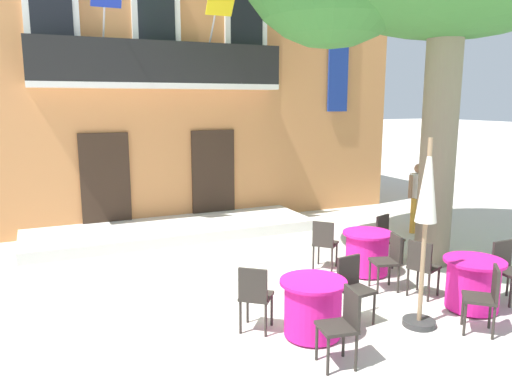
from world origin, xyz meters
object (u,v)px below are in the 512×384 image
Objects in this scene: cafe_table_middle at (473,284)px; cafe_table_front at (367,252)px; cafe_chair_near_tree_2 at (353,285)px; cafe_chair_near_tree_0 at (255,294)px; cafe_chair_middle_2 at (507,267)px; cafe_umbrella at (426,206)px; cafe_chair_front_2 at (387,236)px; cafe_table_near_tree at (313,308)px; cafe_chair_front_0 at (324,241)px; cafe_chair_middle_0 at (422,265)px; cafe_chair_middle_1 at (486,295)px; pedestrian_near_entrance at (418,194)px; cafe_chair_near_tree_1 at (343,322)px; cafe_chair_front_1 at (389,258)px.

cafe_table_middle and cafe_table_front have the same top height.
cafe_chair_near_tree_0 is at bearing 169.88° from cafe_chair_near_tree_2.
cafe_chair_middle_2 is 2.15m from cafe_umbrella.
cafe_chair_near_tree_0 and cafe_chair_front_2 have the same top height.
cafe_table_near_tree is 2.62m from cafe_chair_front_0.
cafe_table_front is (2.07, 1.65, 0.00)m from cafe_table_near_tree.
cafe_table_near_tree is at bearing -167.12° from cafe_chair_near_tree_2.
cafe_umbrella reaches higher than cafe_chair_near_tree_2.
cafe_chair_middle_0 is (-0.35, 0.67, 0.14)m from cafe_table_middle.
cafe_table_front is at bearing 90.71° from cafe_chair_middle_1.
cafe_table_middle is 1.00× the size of cafe_table_front.
cafe_table_front is at bearing 24.60° from cafe_chair_near_tree_0.
pedestrian_near_entrance is at bearing 29.37° from cafe_chair_near_tree_0.
cafe_chair_front_2 is at bearing 70.00° from cafe_chair_middle_0.
cafe_chair_near_tree_1 is at bearing -130.39° from cafe_chair_near_tree_2.
cafe_chair_near_tree_2 is at bearing 167.66° from cafe_table_middle.
cafe_chair_middle_2 is at bearing -8.39° from cafe_chair_near_tree_0.
cafe_chair_middle_0 is 1.23m from cafe_table_front.
cafe_chair_middle_0 is 1.00× the size of cafe_chair_middle_2.
cafe_umbrella reaches higher than cafe_table_front.
cafe_chair_middle_2 is (1.10, -0.61, 0.00)m from cafe_chair_middle_0.
pedestrian_near_entrance is at bearing 21.89° from cafe_chair_front_0.
cafe_chair_near_tree_0 is at bearing 171.61° from cafe_chair_middle_2.
cafe_chair_middle_2 is at bearing 5.05° from cafe_umbrella.
cafe_chair_near_tree_0 is 1.05× the size of cafe_table_middle.
cafe_chair_near_tree_2 is at bearing 143.70° from cafe_chair_middle_1.
cafe_chair_near_tree_1 is 3.40m from cafe_chair_middle_2.
cafe_table_front is at bearing -146.32° from pedestrian_near_entrance.
pedestrian_near_entrance is (1.51, 3.64, 0.38)m from cafe_chair_middle_2.
cafe_umbrella reaches higher than cafe_table_near_tree.
cafe_chair_near_tree_1 is 1.05× the size of cafe_table_front.
cafe_chair_middle_2 is (0.75, 0.06, 0.14)m from cafe_table_middle.
cafe_table_near_tree is at bearing -125.03° from cafe_chair_front_0.
cafe_chair_front_2 is (2.02, 1.80, 0.00)m from cafe_chair_near_tree_2.
pedestrian_near_entrance reaches higher than cafe_table_near_tree.
cafe_chair_near_tree_0 is 2.63m from cafe_chair_front_1.
cafe_umbrella is (1.53, 0.42, 1.14)m from cafe_chair_near_tree_1.
cafe_chair_front_1 is 0.57× the size of pedestrian_near_entrance.
cafe_chair_middle_2 is 1.73m from cafe_chair_front_1.
cafe_chair_middle_2 and cafe_chair_front_2 have the same top height.
cafe_umbrella is at bearing -118.96° from cafe_chair_front_2.
pedestrian_near_entrance is (2.06, 1.51, 0.38)m from cafe_chair_front_2.
cafe_umbrella is at bearing -106.58° from cafe_table_front.
cafe_umbrella reaches higher than cafe_chair_front_2.
cafe_chair_near_tree_1 is at bearing -135.83° from cafe_chair_front_2.
cafe_chair_near_tree_2 is 2.12m from cafe_chair_front_0.
cafe_chair_front_0 is 2.72m from cafe_umbrella.
cafe_chair_near_tree_1 and cafe_chair_middle_2 have the same top height.
cafe_table_near_tree is 0.95× the size of cafe_chair_middle_0.
cafe_table_middle is (2.55, -0.23, 0.00)m from cafe_table_near_tree.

